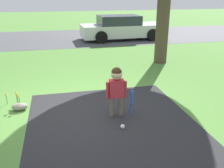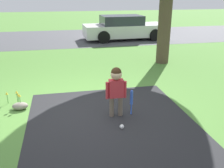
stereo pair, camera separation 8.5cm
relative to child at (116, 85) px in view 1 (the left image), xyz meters
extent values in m
plane|color=#518438|center=(-0.63, 0.50, -0.68)|extent=(60.00, 60.00, 0.00)
cube|color=#4C4C51|center=(-0.63, 9.80, -0.68)|extent=(40.00, 6.00, 0.01)
cylinder|color=#6B5B4C|center=(-0.09, 0.00, -0.47)|extent=(0.09, 0.09, 0.43)
cylinder|color=#6B5B4C|center=(0.09, 0.00, -0.47)|extent=(0.09, 0.09, 0.43)
cube|color=#BF2D38|center=(0.00, 0.00, -0.07)|extent=(0.29, 0.17, 0.37)
cylinder|color=#BF2D38|center=(-0.18, 0.00, -0.10)|extent=(0.07, 0.07, 0.35)
cylinder|color=#BF2D38|center=(0.18, 0.00, -0.10)|extent=(0.07, 0.07, 0.35)
sphere|color=#D8AD8C|center=(0.00, 0.00, 0.23)|extent=(0.22, 0.22, 0.22)
sphere|color=#382314|center=(0.00, 0.00, 0.27)|extent=(0.21, 0.21, 0.21)
sphere|color=blue|center=(0.33, 0.00, -0.66)|extent=(0.03, 0.03, 0.03)
cylinder|color=blue|center=(0.33, 0.00, -0.56)|extent=(0.03, 0.03, 0.23)
cylinder|color=blue|center=(0.33, 0.00, -0.30)|extent=(0.06, 0.06, 0.29)
sphere|color=blue|center=(0.33, 0.00, -0.16)|extent=(0.06, 0.06, 0.06)
sphere|color=white|center=(-0.01, -0.53, -0.64)|extent=(0.08, 0.08, 0.08)
cube|color=silver|center=(2.48, 8.65, -0.20)|extent=(4.48, 1.86, 0.62)
cube|color=#2D333D|center=(2.26, 8.65, 0.35)|extent=(2.17, 1.58, 0.47)
cylinder|color=black|center=(3.82, 9.57, -0.37)|extent=(0.61, 0.20, 0.61)
cylinder|color=black|center=(3.88, 7.83, -0.37)|extent=(0.61, 0.20, 0.61)
cylinder|color=black|center=(1.08, 9.47, -0.37)|extent=(0.61, 0.20, 0.61)
cylinder|color=black|center=(1.14, 7.74, -0.37)|extent=(0.61, 0.20, 0.61)
cylinder|color=#4C3D2D|center=(2.57, 3.75, 1.21)|extent=(0.45, 0.45, 3.78)
cylinder|color=#38702D|center=(-2.31, 1.12, -0.57)|extent=(0.01, 0.01, 0.22)
cone|color=yellow|center=(-2.31, 1.12, -0.43)|extent=(0.06, 0.06, 0.06)
cylinder|color=#38702D|center=(-2.04, 0.86, -0.51)|extent=(0.01, 0.01, 0.34)
cone|color=yellow|center=(-2.04, 0.86, -0.31)|extent=(0.06, 0.06, 0.06)
cylinder|color=#38702D|center=(-1.97, 0.75, -0.53)|extent=(0.01, 0.01, 0.30)
cone|color=yellow|center=(-1.97, 0.75, -0.35)|extent=(0.06, 0.06, 0.06)
cylinder|color=#38702D|center=(-2.04, 0.98, -0.56)|extent=(0.01, 0.01, 0.23)
cone|color=yellow|center=(-2.04, 0.98, -0.42)|extent=(0.06, 0.06, 0.06)
ellipsoid|color=gray|center=(-1.99, 0.73, -0.60)|extent=(0.34, 0.23, 0.16)
camera|label=1|loc=(-1.12, -4.50, 1.74)|focal=40.00mm
camera|label=2|loc=(-1.04, -4.52, 1.74)|focal=40.00mm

